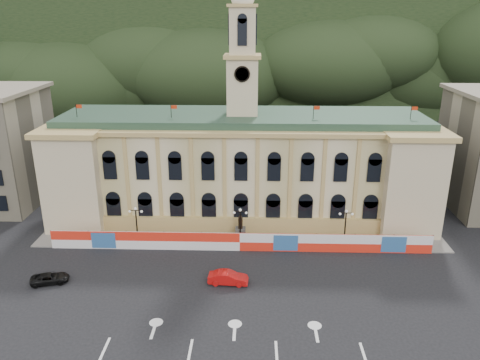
{
  "coord_description": "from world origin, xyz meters",
  "views": [
    {
      "loc": [
        1.71,
        -39.92,
        29.51
      ],
      "look_at": [
        -0.06,
        18.0,
        8.81
      ],
      "focal_mm": 35.0,
      "sensor_mm": 36.0,
      "label": 1
    }
  ],
  "objects_px": {
    "lamp_center": "(240,223)",
    "red_sedan": "(228,278)",
    "statue": "(240,232)",
    "black_suv": "(50,278)"
  },
  "relations": [
    {
      "from": "lamp_center",
      "to": "red_sedan",
      "type": "distance_m",
      "value": 10.38
    },
    {
      "from": "statue",
      "to": "black_suv",
      "type": "xyz_separation_m",
      "value": [
        -21.75,
        -11.51,
        -0.59
      ]
    },
    {
      "from": "red_sedan",
      "to": "lamp_center",
      "type": "bearing_deg",
      "value": -2.53
    },
    {
      "from": "red_sedan",
      "to": "black_suv",
      "type": "relative_size",
      "value": 1.02
    },
    {
      "from": "red_sedan",
      "to": "black_suv",
      "type": "bearing_deg",
      "value": 94.89
    },
    {
      "from": "statue",
      "to": "black_suv",
      "type": "bearing_deg",
      "value": -152.1
    },
    {
      "from": "lamp_center",
      "to": "black_suv",
      "type": "bearing_deg",
      "value": -154.2
    },
    {
      "from": "statue",
      "to": "lamp_center",
      "type": "relative_size",
      "value": 0.72
    },
    {
      "from": "statue",
      "to": "black_suv",
      "type": "distance_m",
      "value": 24.62
    },
    {
      "from": "lamp_center",
      "to": "red_sedan",
      "type": "height_order",
      "value": "lamp_center"
    }
  ]
}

